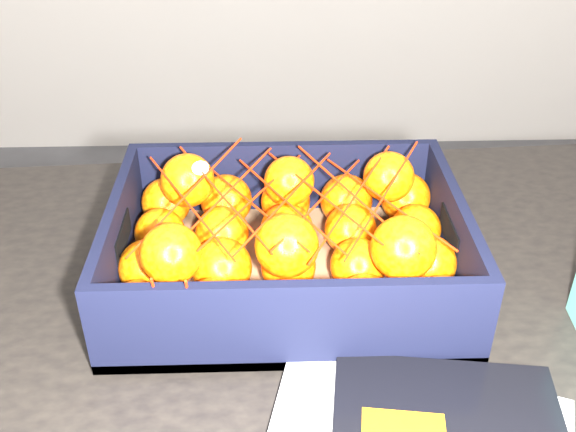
{
  "coord_description": "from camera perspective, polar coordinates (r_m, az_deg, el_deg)",
  "views": [
    {
      "loc": [
        -0.01,
        -0.73,
        1.26
      ],
      "look_at": [
        0.0,
        -0.12,
        0.86
      ],
      "focal_mm": 41.86,
      "sensor_mm": 36.0,
      "label": 1
    }
  ],
  "objects": [
    {
      "name": "table",
      "position": [
        0.83,
        7.48,
        -13.89
      ],
      "size": [
        1.24,
        0.87,
        0.75
      ],
      "color": "black",
      "rests_on": "ground"
    },
    {
      "name": "produce_crate",
      "position": [
        0.8,
        -0.07,
        -3.49
      ],
      "size": [
        0.4,
        0.3,
        0.11
      ],
      "color": "brown",
      "rests_on": "table"
    },
    {
      "name": "clementine_heap",
      "position": [
        0.78,
        0.09,
        -1.99
      ],
      "size": [
        0.38,
        0.28,
        0.12
      ],
      "color": "#FC5D05",
      "rests_on": "produce_crate"
    },
    {
      "name": "mesh_net",
      "position": [
        0.74,
        -0.64,
        0.98
      ],
      "size": [
        0.33,
        0.27,
        0.1
      ],
      "color": "#B61E06",
      "rests_on": "clementine_heap"
    }
  ]
}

